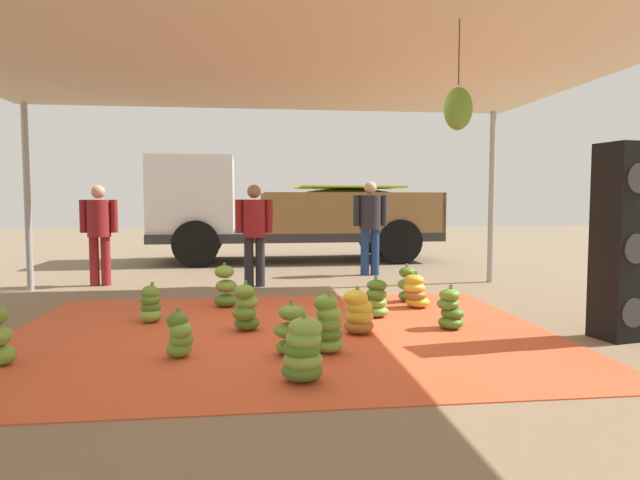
% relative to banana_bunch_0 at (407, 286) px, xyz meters
% --- Properties ---
extents(ground_plane, '(40.00, 40.00, 0.00)m').
position_rel_banana_bunch_0_xyz_m(ground_plane, '(-1.83, 1.40, -0.23)').
color(ground_plane, '#7F6B51').
extents(tarp_orange, '(5.76, 4.40, 0.01)m').
position_rel_banana_bunch_0_xyz_m(tarp_orange, '(-1.83, -1.60, -0.23)').
color(tarp_orange, '#D1512D').
rests_on(tarp_orange, ground).
extents(tent_canopy, '(8.00, 7.00, 3.00)m').
position_rel_banana_bunch_0_xyz_m(tent_canopy, '(-1.83, -1.70, 2.68)').
color(tent_canopy, '#9EA0A5').
rests_on(tent_canopy, ground).
extents(banana_bunch_0, '(0.38, 0.38, 0.53)m').
position_rel_banana_bunch_0_xyz_m(banana_bunch_0, '(0.00, 0.00, 0.00)').
color(banana_bunch_0, '#477523').
rests_on(banana_bunch_0, tarp_orange).
extents(banana_bunch_1, '(0.35, 0.37, 0.55)m').
position_rel_banana_bunch_0_xyz_m(banana_bunch_1, '(-2.21, -1.47, 0.01)').
color(banana_bunch_1, '#477523').
rests_on(banana_bunch_1, tarp_orange).
extents(banana_bunch_2, '(0.40, 0.39, 0.59)m').
position_rel_banana_bunch_0_xyz_m(banana_bunch_2, '(-2.50, -0.08, 0.03)').
color(banana_bunch_2, '#477523').
rests_on(banana_bunch_2, tarp_orange).
extents(banana_bunch_3, '(0.32, 0.32, 0.47)m').
position_rel_banana_bunch_0_xyz_m(banana_bunch_3, '(-3.32, -0.90, -0.02)').
color(banana_bunch_3, '#75A83D').
rests_on(banana_bunch_3, tarp_orange).
extents(banana_bunch_4, '(0.38, 0.37, 0.49)m').
position_rel_banana_bunch_0_xyz_m(banana_bunch_4, '(0.03, -1.63, -0.02)').
color(banana_bunch_4, '#477523').
rests_on(banana_bunch_4, tarp_orange).
extents(banana_bunch_5, '(0.42, 0.42, 0.51)m').
position_rel_banana_bunch_0_xyz_m(banana_bunch_5, '(-1.03, -1.74, -0.00)').
color(banana_bunch_5, '#996628').
rests_on(banana_bunch_5, tarp_orange).
extents(banana_bunch_6, '(0.40, 0.41, 0.50)m').
position_rel_banana_bunch_0_xyz_m(banana_bunch_6, '(-0.65, -0.93, -0.01)').
color(banana_bunch_6, '#6B9E38').
rests_on(banana_bunch_6, tarp_orange).
extents(banana_bunch_7, '(0.32, 0.31, 0.55)m').
position_rel_banana_bunch_0_xyz_m(banana_bunch_7, '(-4.28, -2.48, 0.02)').
color(banana_bunch_7, '#6B9E38').
rests_on(banana_bunch_7, tarp_orange).
extents(banana_bunch_8, '(0.33, 0.34, 0.46)m').
position_rel_banana_bunch_0_xyz_m(banana_bunch_8, '(-2.79, -2.42, -0.03)').
color(banana_bunch_8, '#60932D').
rests_on(banana_bunch_8, tarp_orange).
extents(banana_bunch_9, '(0.42, 0.42, 0.51)m').
position_rel_banana_bunch_0_xyz_m(banana_bunch_9, '(-1.79, -2.46, -0.01)').
color(banana_bunch_9, '#60932D').
rests_on(banana_bunch_9, tarp_orange).
extents(banana_bunch_10, '(0.35, 0.35, 0.58)m').
position_rel_banana_bunch_0_xyz_m(banana_bunch_10, '(-1.44, -2.42, 0.03)').
color(banana_bunch_10, '#75A83D').
rests_on(banana_bunch_10, tarp_orange).
extents(banana_bunch_11, '(0.41, 0.41, 0.54)m').
position_rel_banana_bunch_0_xyz_m(banana_bunch_11, '(-1.75, -3.21, 0.02)').
color(banana_bunch_11, '#477523').
rests_on(banana_bunch_11, tarp_orange).
extents(banana_bunch_12, '(0.45, 0.41, 0.48)m').
position_rel_banana_bunch_0_xyz_m(banana_bunch_12, '(-0.01, -0.43, -0.02)').
color(banana_bunch_12, gold).
rests_on(banana_bunch_12, tarp_orange).
extents(cargo_truck_main, '(6.63, 2.42, 2.40)m').
position_rel_banana_bunch_0_xyz_m(cargo_truck_main, '(-1.43, 5.56, 0.96)').
color(cargo_truck_main, '#2D2D2D').
rests_on(cargo_truck_main, ground).
extents(worker_0, '(0.65, 0.40, 1.78)m').
position_rel_banana_bunch_0_xyz_m(worker_0, '(0.07, 2.83, 0.81)').
color(worker_0, navy).
rests_on(worker_0, ground).
extents(worker_1, '(0.61, 0.38, 1.68)m').
position_rel_banana_bunch_0_xyz_m(worker_1, '(-4.67, 2.09, 0.75)').
color(worker_1, maroon).
rests_on(worker_1, ground).
extents(worker_2, '(0.62, 0.38, 1.68)m').
position_rel_banana_bunch_0_xyz_m(worker_2, '(-2.11, 1.68, 0.75)').
color(worker_2, '#26262D').
rests_on(worker_2, ground).
extents(speaker_stack, '(0.52, 0.49, 2.00)m').
position_rel_banana_bunch_0_xyz_m(speaker_stack, '(1.61, -2.23, 0.77)').
color(speaker_stack, black).
rests_on(speaker_stack, ground).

